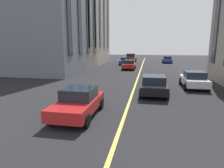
# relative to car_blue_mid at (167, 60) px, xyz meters

# --- Properties ---
(lane_centre_line) EXTENTS (80.00, 0.16, 0.01)m
(lane_centre_line) POSITION_rel_car_blue_mid_xyz_m (-23.48, 4.90, -0.70)
(lane_centre_line) COLOR #D8C64C
(lane_centre_line) RESTS_ON ground_plane
(car_blue_mid) EXTENTS (3.90, 1.89, 1.40)m
(car_blue_mid) POSITION_rel_car_blue_mid_xyz_m (0.00, 0.00, 0.00)
(car_blue_mid) COLOR navy
(car_blue_mid) RESTS_ON ground_plane
(car_red_parked_b) EXTENTS (3.90, 1.89, 1.40)m
(car_red_parked_b) POSITION_rel_car_blue_mid_xyz_m (-12.55, 6.66, 0.00)
(car_red_parked_b) COLOR #B21E1E
(car_red_parked_b) RESTS_ON ground_plane
(car_white_parked_a) EXTENTS (3.90, 1.89, 1.40)m
(car_white_parked_a) POSITION_rel_car_blue_mid_xyz_m (-24.61, 0.00, 0.00)
(car_white_parked_a) COLOR silver
(car_white_parked_a) RESTS_ON ground_plane
(car_blue_trailing) EXTENTS (4.40, 1.95, 1.37)m
(car_blue_trailing) POSITION_rel_car_blue_mid_xyz_m (-5.21, 8.10, 0.00)
(car_blue_trailing) COLOR navy
(car_blue_trailing) RESTS_ON ground_plane
(car_red_far) EXTENTS (4.70, 2.14, 1.88)m
(car_red_far) POSITION_rel_car_blue_mid_xyz_m (-0.01, 7.51, 0.27)
(car_red_far) COLOR #B21E1E
(car_red_far) RESTS_ON ground_plane
(car_red_oncoming) EXTENTS (3.90, 1.89, 1.40)m
(car_red_oncoming) POSITION_rel_car_blue_mid_xyz_m (-32.70, 7.18, 0.00)
(car_red_oncoming) COLOR #B21E1E
(car_red_oncoming) RESTS_ON ground_plane
(car_black_near) EXTENTS (4.40, 1.95, 1.37)m
(car_black_near) POSITION_rel_car_blue_mid_xyz_m (-27.41, 3.38, 0.00)
(car_black_near) COLOR black
(car_black_near) RESTS_ON ground_plane
(building_left_near) EXTENTS (16.66, 12.40, 22.63)m
(building_left_near) POSITION_rel_car_blue_mid_xyz_m (-7.50, 18.54, 10.62)
(building_left_near) COLOR #A89E8E
(building_left_near) RESTS_ON ground_plane
(building_left_far) EXTENTS (13.26, 13.97, 17.18)m
(building_left_far) POSITION_rel_car_blue_mid_xyz_m (-16.14, 19.32, 7.89)
(building_left_far) COLOR slate
(building_left_far) RESTS_ON ground_plane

